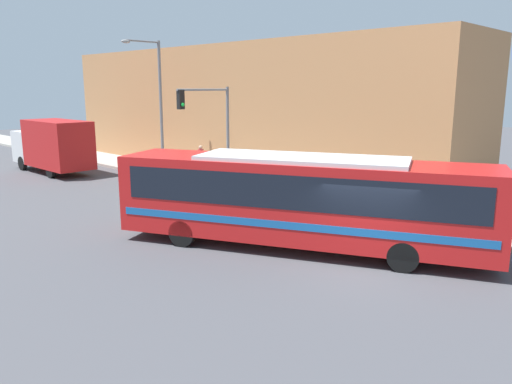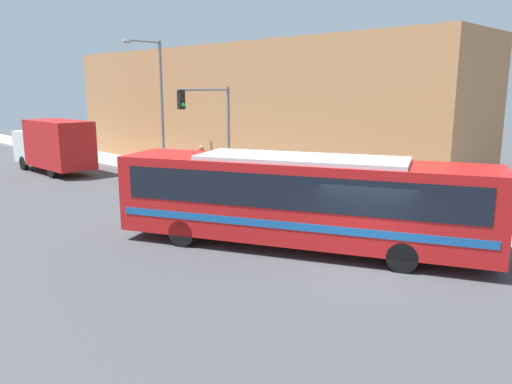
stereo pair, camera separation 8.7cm
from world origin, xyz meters
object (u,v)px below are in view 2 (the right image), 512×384
street_lamp (157,97)px  pedestrian_near_corner (202,160)px  parking_meter (244,171)px  pedestrian_mid_block (215,163)px  delivery_truck (54,144)px  fire_hydrant (374,207)px  traffic_light_pole (212,119)px  city_bus (300,196)px

street_lamp → pedestrian_near_corner: bearing=-61.5°
parking_meter → pedestrian_mid_block: bearing=68.2°
delivery_truck → pedestrian_near_corner: size_ratio=4.00×
delivery_truck → street_lamp: street_lamp is taller
street_lamp → pedestrian_mid_block: street_lamp is taller
fire_hydrant → street_lamp: bearing=90.2°
fire_hydrant → traffic_light_pole: size_ratio=0.14×
fire_hydrant → parking_meter: 7.53m
street_lamp → pedestrian_mid_block: (1.67, -3.19, -3.78)m
pedestrian_near_corner → delivery_truck: bearing=122.3°
traffic_light_pole → fire_hydrant: bearing=-83.6°
traffic_light_pole → street_lamp: size_ratio=0.66×
delivery_truck → parking_meter: 13.60m
pedestrian_mid_block → street_lamp: bearing=117.7°
delivery_truck → fire_hydrant: delivery_truck is taller
pedestrian_near_corner → city_bus: bearing=-116.4°
parking_meter → pedestrian_near_corner: pedestrian_near_corner is taller
fire_hydrant → pedestrian_near_corner: pedestrian_near_corner is taller
city_bus → pedestrian_mid_block: city_bus is taller
parking_meter → city_bus: bearing=-122.9°
fire_hydrant → parking_meter: bearing=90.0°
traffic_light_pole → pedestrian_mid_block: 4.68m
fire_hydrant → traffic_light_pole: 9.41m
city_bus → street_lamp: size_ratio=1.57×
city_bus → delivery_truck: size_ratio=1.72×
fire_hydrant → pedestrian_near_corner: size_ratio=0.41×
city_bus → traffic_light_pole: size_ratio=2.38×
street_lamp → pedestrian_near_corner: street_lamp is taller
delivery_truck → pedestrian_mid_block: bearing=-58.3°
pedestrian_mid_block → fire_hydrant: bearing=-98.0°
city_bus → delivery_truck: bearing=62.7°
delivery_truck → traffic_light_pole: traffic_light_pole is taller
parking_meter → pedestrian_mid_block: (1.61, 4.03, -0.15)m
street_lamp → traffic_light_pole: bearing=-98.9°
fire_hydrant → parking_meter: size_ratio=0.52×
delivery_truck → traffic_light_pole: (2.94, -11.71, 1.94)m
fire_hydrant → pedestrian_mid_block: bearing=82.0°
traffic_light_pole → parking_meter: traffic_light_pole is taller
city_bus → pedestrian_near_corner: size_ratio=6.86×
delivery_truck → pedestrian_near_corner: (5.17, -8.17, -0.69)m
fire_hydrant → traffic_light_pole: bearing=96.4°
delivery_truck → pedestrian_near_corner: delivery_truck is taller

